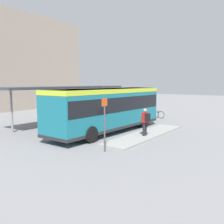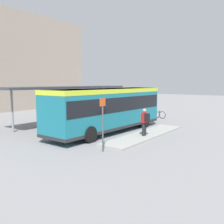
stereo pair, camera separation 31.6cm
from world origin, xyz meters
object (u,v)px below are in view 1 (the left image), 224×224
(pedestrian_waiting, at_px, (145,120))
(bicycle_yellow, at_px, (144,113))
(bicycle_blue, at_px, (157,114))
(potted_planter_near_shelter, at_px, (100,114))
(city_bus, at_px, (108,107))
(bicycle_orange, at_px, (152,114))
(potted_planter_far_side, at_px, (115,113))
(platform_sign, at_px, (105,122))

(pedestrian_waiting, bearing_deg, bicycle_yellow, -54.06)
(bicycle_yellow, bearing_deg, bicycle_blue, 176.03)
(pedestrian_waiting, relative_size, bicycle_blue, 1.03)
(bicycle_blue, bearing_deg, potted_planter_near_shelter, 61.33)
(pedestrian_waiting, bearing_deg, bicycle_blue, -61.52)
(city_bus, distance_m, potted_planter_near_shelter, 5.08)
(bicycle_orange, height_order, potted_planter_far_side, potted_planter_far_side)
(city_bus, relative_size, bicycle_yellow, 5.94)
(bicycle_blue, distance_m, bicycle_orange, 0.69)
(city_bus, height_order, platform_sign, city_bus)
(city_bus, bearing_deg, bicycle_blue, 3.29)
(bicycle_orange, xyz_separation_m, bicycle_yellow, (-0.34, 0.66, 0.05))
(city_bus, bearing_deg, platform_sign, -144.08)
(bicycle_yellow, bearing_deg, potted_planter_near_shelter, 59.84)
(platform_sign, bearing_deg, bicycle_yellow, 19.38)
(city_bus, xyz_separation_m, pedestrian_waiting, (-0.07, -3.09, -0.70))
(bicycle_yellow, relative_size, platform_sign, 0.63)
(city_bus, relative_size, potted_planter_near_shelter, 8.09)
(potted_planter_far_side, distance_m, platform_sign, 11.23)
(bicycle_blue, distance_m, potted_planter_far_side, 4.51)
(bicycle_yellow, bearing_deg, pedestrian_waiting, 108.38)
(bicycle_blue, xyz_separation_m, platform_sign, (-13.12, -3.25, 1.18))
(pedestrian_waiting, height_order, bicycle_yellow, pedestrian_waiting)
(bicycle_orange, xyz_separation_m, potted_planter_near_shelter, (-5.45, 2.55, 0.34))
(city_bus, distance_m, bicycle_yellow, 8.89)
(pedestrian_waiting, bearing_deg, city_bus, 6.42)
(potted_planter_near_shelter, xyz_separation_m, platform_sign, (-7.87, -6.45, 0.89))
(potted_planter_near_shelter, height_order, potted_planter_far_side, potted_planter_near_shelter)
(potted_planter_near_shelter, relative_size, potted_planter_far_side, 1.01)
(bicycle_orange, bearing_deg, platform_sign, -78.36)
(bicycle_orange, relative_size, platform_sign, 0.54)
(city_bus, height_order, bicycle_blue, city_bus)
(city_bus, relative_size, pedestrian_waiting, 5.83)
(bicycle_yellow, height_order, potted_planter_near_shelter, potted_planter_near_shelter)
(bicycle_blue, height_order, bicycle_orange, bicycle_blue)
(pedestrian_waiting, height_order, platform_sign, platform_sign)
(bicycle_blue, bearing_deg, bicycle_orange, -14.76)
(bicycle_orange, relative_size, bicycle_yellow, 0.86)
(bicycle_orange, distance_m, platform_sign, 13.94)
(pedestrian_waiting, distance_m, platform_sign, 4.31)
(bicycle_blue, relative_size, platform_sign, 0.62)
(city_bus, height_order, pedestrian_waiting, city_bus)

